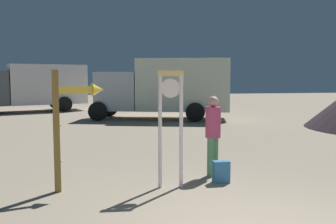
{
  "coord_description": "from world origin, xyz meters",
  "views": [
    {
      "loc": [
        -1.99,
        -4.37,
        2.09
      ],
      "look_at": [
        -0.27,
        4.9,
        1.2
      ],
      "focal_mm": 39.56,
      "sensor_mm": 36.0,
      "label": 1
    }
  ],
  "objects_px": {
    "standing_clock": "(171,117)",
    "person_near_clock": "(213,131)",
    "box_truck_near": "(167,87)",
    "box_truck_far": "(34,86)",
    "arrow_sign": "(73,112)",
    "backpack": "(221,172)"
  },
  "relations": [
    {
      "from": "arrow_sign",
      "to": "box_truck_far",
      "type": "distance_m",
      "value": 17.0
    },
    {
      "from": "backpack",
      "to": "box_truck_far",
      "type": "relative_size",
      "value": 0.06
    },
    {
      "from": "person_near_clock",
      "to": "box_truck_far",
      "type": "height_order",
      "value": "box_truck_far"
    },
    {
      "from": "box_truck_far",
      "to": "box_truck_near",
      "type": "bearing_deg",
      "value": -37.37
    },
    {
      "from": "person_near_clock",
      "to": "box_truck_near",
      "type": "xyz_separation_m",
      "value": [
        0.94,
        10.66,
        0.66
      ]
    },
    {
      "from": "standing_clock",
      "to": "box_truck_far",
      "type": "bearing_deg",
      "value": 107.2
    },
    {
      "from": "backpack",
      "to": "box_truck_far",
      "type": "distance_m",
      "value": 17.9
    },
    {
      "from": "box_truck_near",
      "to": "standing_clock",
      "type": "bearing_deg",
      "value": -99.92
    },
    {
      "from": "standing_clock",
      "to": "box_truck_near",
      "type": "bearing_deg",
      "value": 80.08
    },
    {
      "from": "arrow_sign",
      "to": "person_near_clock",
      "type": "distance_m",
      "value": 2.92
    },
    {
      "from": "person_near_clock",
      "to": "box_truck_near",
      "type": "height_order",
      "value": "box_truck_near"
    },
    {
      "from": "person_near_clock",
      "to": "arrow_sign",
      "type": "bearing_deg",
      "value": -170.04
    },
    {
      "from": "backpack",
      "to": "person_near_clock",
      "type": "bearing_deg",
      "value": 89.78
    },
    {
      "from": "arrow_sign",
      "to": "box_truck_near",
      "type": "distance_m",
      "value": 11.78
    },
    {
      "from": "arrow_sign",
      "to": "backpack",
      "type": "xyz_separation_m",
      "value": [
        2.83,
        -0.07,
        -1.24
      ]
    },
    {
      "from": "backpack",
      "to": "box_truck_far",
      "type": "bearing_deg",
      "value": 110.5
    },
    {
      "from": "box_truck_near",
      "to": "box_truck_far",
      "type": "relative_size",
      "value": 1.03
    },
    {
      "from": "standing_clock",
      "to": "arrow_sign",
      "type": "xyz_separation_m",
      "value": [
        -1.79,
        0.18,
        0.11
      ]
    },
    {
      "from": "standing_clock",
      "to": "arrow_sign",
      "type": "relative_size",
      "value": 1.0
    },
    {
      "from": "arrow_sign",
      "to": "box_truck_near",
      "type": "height_order",
      "value": "box_truck_near"
    },
    {
      "from": "box_truck_near",
      "to": "box_truck_far",
      "type": "bearing_deg",
      "value": 142.63
    },
    {
      "from": "standing_clock",
      "to": "person_near_clock",
      "type": "height_order",
      "value": "standing_clock"
    }
  ]
}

